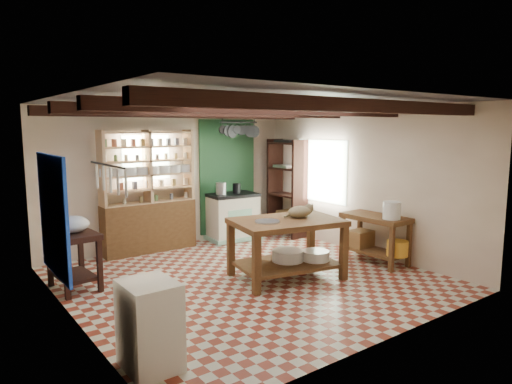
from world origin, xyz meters
TOP-DOWN VIEW (x-y plane):
  - floor at (0.00, 0.00)m, footprint 5.00×5.00m
  - ceiling at (0.00, 0.00)m, footprint 5.00×5.00m
  - wall_back at (0.00, 2.50)m, footprint 5.00×0.04m
  - wall_front at (0.00, -2.50)m, footprint 5.00×0.04m
  - wall_left at (-2.50, 0.00)m, footprint 0.04×5.00m
  - wall_right at (2.50, 0.00)m, footprint 0.04×5.00m
  - ceiling_beams at (0.00, 0.00)m, footprint 5.00×3.80m
  - blue_wall_patch at (-2.47, 0.90)m, footprint 0.04×1.40m
  - green_wall_patch at (1.25, 2.47)m, footprint 1.30×0.04m
  - window_back at (-0.50, 2.48)m, footprint 0.90×0.02m
  - window_right at (2.48, 1.00)m, footprint 0.02×1.30m
  - utensil_rail at (-2.44, -1.20)m, footprint 0.06×0.90m
  - pot_rack at (1.25, 2.05)m, footprint 0.86×0.12m
  - shelving_unit at (-0.55, 2.31)m, footprint 1.70×0.34m
  - tall_rack at (2.28, 1.80)m, footprint 0.40×0.86m
  - work_table at (0.49, -0.30)m, footprint 1.74×1.33m
  - stove at (1.15, 2.15)m, footprint 1.01×0.72m
  - prep_table at (-2.20, 1.08)m, footprint 0.61×0.84m
  - white_cabinet at (-2.22, -1.54)m, footprint 0.47×0.56m
  - right_counter at (2.18, -0.58)m, footprint 0.57×1.12m
  - cat at (0.75, -0.30)m, footprint 0.39×0.30m
  - steel_tray at (0.14, -0.28)m, footprint 0.42×0.42m
  - basin_large at (0.55, -0.26)m, footprint 0.56×0.56m
  - basin_small at (0.92, -0.49)m, footprint 0.49×0.49m
  - kettle_left at (0.90, 2.17)m, footprint 0.22×0.22m
  - kettle_right at (1.25, 2.14)m, footprint 0.17×0.17m
  - enamel_bowl at (-2.20, 1.08)m, footprint 0.49×0.49m
  - white_bucket at (2.14, -0.93)m, footprint 0.28×0.28m
  - wicker_basket at (2.18, -0.28)m, footprint 0.40×0.32m
  - yellow_tub at (2.19, -1.03)m, footprint 0.34×0.34m

SIDE VIEW (x-z plane):
  - floor at x=0.00m, z-range -0.02..0.00m
  - basin_small at x=0.92m, z-range 0.24..0.38m
  - basin_large at x=0.55m, z-range 0.24..0.40m
  - yellow_tub at x=2.19m, z-range 0.21..0.46m
  - wicker_basket at x=2.18m, z-range 0.21..0.49m
  - right_counter at x=2.18m, z-range 0.00..0.80m
  - prep_table at x=-2.20m, z-range 0.00..0.81m
  - white_cabinet at x=-2.22m, z-range 0.00..0.84m
  - work_table at x=0.49m, z-range 0.00..0.89m
  - stove at x=1.15m, z-range 0.00..0.94m
  - steel_tray at x=0.14m, z-range 0.89..0.91m
  - enamel_bowl at x=-2.20m, z-range 0.81..1.04m
  - white_bucket at x=2.14m, z-range 0.80..1.08m
  - cat at x=0.75m, z-range 0.89..1.06m
  - tall_rack at x=2.28m, z-range 0.00..2.00m
  - kettle_right at x=1.25m, z-range 0.94..1.13m
  - kettle_left at x=0.90m, z-range 0.94..1.17m
  - blue_wall_patch at x=-2.47m, z-range 0.30..1.90m
  - shelving_unit at x=-0.55m, z-range 0.00..2.20m
  - green_wall_patch at x=1.25m, z-range 0.10..2.40m
  - wall_back at x=0.00m, z-range 0.00..2.60m
  - wall_front at x=0.00m, z-range 0.00..2.60m
  - wall_left at x=-2.50m, z-range 0.00..2.60m
  - wall_right at x=2.50m, z-range 0.00..2.60m
  - window_right at x=2.48m, z-range 0.80..2.00m
  - window_back at x=-0.50m, z-range 1.30..2.10m
  - utensil_rail at x=-2.44m, z-range 1.64..1.92m
  - pot_rack at x=1.25m, z-range 2.00..2.36m
  - ceiling_beams at x=0.00m, z-range 2.40..2.56m
  - ceiling at x=0.00m, z-range 2.59..2.61m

